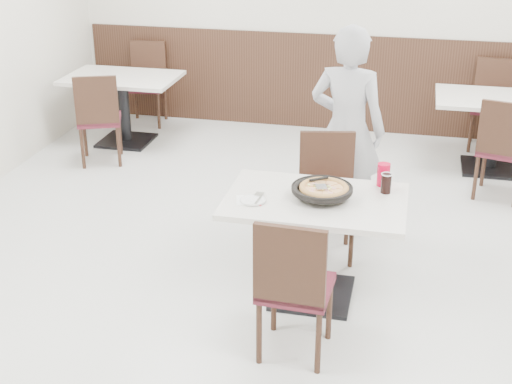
% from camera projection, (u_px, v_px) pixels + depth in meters
% --- Properties ---
extents(floor, '(7.00, 7.00, 0.00)m').
position_uv_depth(floor, '(275.00, 275.00, 5.29)').
color(floor, '#B7B7B2').
rests_on(floor, ground).
extents(wall_back, '(6.00, 0.04, 2.80)m').
position_uv_depth(wall_back, '(339.00, 7.00, 7.84)').
color(wall_back, beige).
rests_on(wall_back, floor).
extents(wainscot_back, '(5.90, 0.03, 1.10)m').
position_uv_depth(wainscot_back, '(335.00, 83.00, 8.17)').
color(wainscot_back, black).
rests_on(wainscot_back, floor).
extents(main_table, '(1.29, 0.94, 0.75)m').
position_uv_depth(main_table, '(314.00, 248.00, 4.89)').
color(main_table, silver).
rests_on(main_table, floor).
extents(chair_near, '(0.44, 0.44, 0.95)m').
position_uv_depth(chair_near, '(296.00, 284.00, 4.26)').
color(chair_near, black).
rests_on(chair_near, floor).
extents(chair_far, '(0.49, 0.49, 0.95)m').
position_uv_depth(chair_far, '(327.00, 199.00, 5.39)').
color(chair_far, black).
rests_on(chair_far, floor).
extents(trivet, '(0.12, 0.12, 0.04)m').
position_uv_depth(trivet, '(324.00, 196.00, 4.73)').
color(trivet, black).
rests_on(trivet, main_table).
extents(pizza_pan, '(0.38, 0.38, 0.01)m').
position_uv_depth(pizza_pan, '(322.00, 193.00, 4.72)').
color(pizza_pan, black).
rests_on(pizza_pan, trivet).
extents(pizza, '(0.31, 0.31, 0.02)m').
position_uv_depth(pizza, '(324.00, 191.00, 4.71)').
color(pizza, '#AF7E42').
rests_on(pizza, pizza_pan).
extents(pizza_server, '(0.09, 0.11, 0.00)m').
position_uv_depth(pizza_server, '(321.00, 187.00, 4.69)').
color(pizza_server, silver).
rests_on(pizza_server, pizza).
extents(napkin, '(0.19, 0.19, 0.00)m').
position_uv_depth(napkin, '(248.00, 200.00, 4.71)').
color(napkin, silver).
rests_on(napkin, main_table).
extents(side_plate, '(0.19, 0.19, 0.01)m').
position_uv_depth(side_plate, '(253.00, 200.00, 4.69)').
color(side_plate, silver).
rests_on(side_plate, napkin).
extents(fork, '(0.03, 0.17, 0.00)m').
position_uv_depth(fork, '(259.00, 199.00, 4.69)').
color(fork, silver).
rests_on(fork, side_plate).
extents(cola_glass, '(0.08, 0.08, 0.13)m').
position_uv_depth(cola_glass, '(386.00, 184.00, 4.80)').
color(cola_glass, black).
rests_on(cola_glass, main_table).
extents(red_cup, '(0.10, 0.10, 0.16)m').
position_uv_depth(red_cup, '(383.00, 175.00, 4.91)').
color(red_cup, '#BF0427').
rests_on(red_cup, main_table).
extents(diner_person, '(0.68, 0.50, 1.70)m').
position_uv_depth(diner_person, '(347.00, 130.00, 5.72)').
color(diner_person, '#B2B2B7').
rests_on(diner_person, floor).
extents(bg_table_left, '(1.20, 0.81, 0.75)m').
position_uv_depth(bg_table_left, '(124.00, 110.00, 7.81)').
color(bg_table_left, silver).
rests_on(bg_table_left, floor).
extents(bg_chair_left_near, '(0.54, 0.54, 0.95)m').
position_uv_depth(bg_chair_left_near, '(99.00, 117.00, 7.23)').
color(bg_chair_left_near, black).
rests_on(bg_chair_left_near, floor).
extents(bg_chair_left_far, '(0.47, 0.47, 0.95)m').
position_uv_depth(bg_chair_left_far, '(146.00, 85.00, 8.38)').
color(bg_chair_left_far, black).
rests_on(bg_chair_left_far, floor).
extents(bg_table_right, '(1.29, 0.95, 0.75)m').
position_uv_depth(bg_table_right, '(494.00, 134.00, 7.07)').
color(bg_table_right, silver).
rests_on(bg_table_right, floor).
extents(bg_chair_right_near, '(0.51, 0.51, 0.95)m').
position_uv_depth(bg_chair_right_near, '(504.00, 148.00, 6.42)').
color(bg_chair_right_near, black).
rests_on(bg_chair_right_near, floor).
extents(bg_chair_right_far, '(0.46, 0.46, 0.95)m').
position_uv_depth(bg_chair_right_far, '(492.00, 106.00, 7.58)').
color(bg_chair_right_far, black).
rests_on(bg_chair_right_far, floor).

